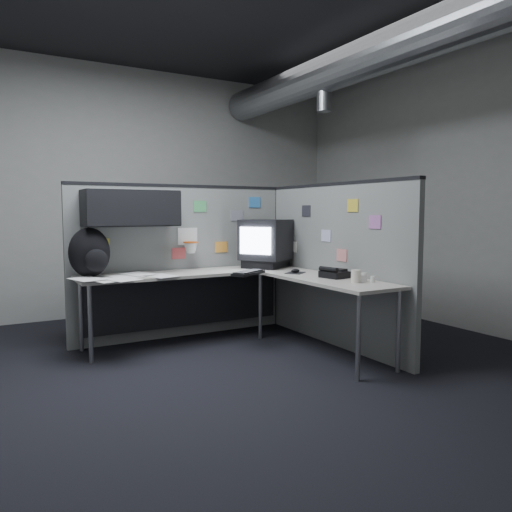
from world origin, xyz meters
TOP-DOWN VIEW (x-y plane):
  - room at (0.56, 0.00)m, footprint 5.62×5.62m
  - partition_back at (-0.25, 1.23)m, footprint 2.44×0.42m
  - partition_right at (1.10, 0.22)m, footprint 0.07×2.23m
  - desk at (0.15, 0.70)m, footprint 2.31×2.11m
  - monitor at (0.74, 0.95)m, footprint 0.63×0.63m
  - keyboard at (0.27, 0.50)m, footprint 0.43×0.34m
  - mouse at (0.74, 0.37)m, footprint 0.25×0.25m
  - phone at (0.85, -0.10)m, footprint 0.24×0.26m
  - bottles at (0.90, -0.44)m, footprint 0.14×0.18m
  - cup at (0.81, -0.46)m, footprint 0.08×0.08m
  - papers at (-0.86, 0.82)m, footprint 0.99×0.71m
  - backpack at (-1.11, 1.04)m, footprint 0.42×0.39m

SIDE VIEW (x-z plane):
  - desk at x=0.15m, z-range 0.25..0.98m
  - papers at x=-0.86m, z-range 0.73..0.75m
  - mouse at x=0.74m, z-range 0.72..0.77m
  - keyboard at x=0.27m, z-range 0.73..0.77m
  - bottles at x=0.90m, z-range 0.72..0.81m
  - phone at x=0.85m, z-range 0.72..0.82m
  - cup at x=0.81m, z-range 0.73..0.84m
  - partition_right at x=1.10m, z-range 0.00..1.63m
  - backpack at x=-1.11m, z-range 0.72..1.19m
  - partition_back at x=-0.25m, z-range 0.18..1.81m
  - monitor at x=0.74m, z-range 0.74..1.26m
  - room at x=0.56m, z-range 0.49..3.71m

